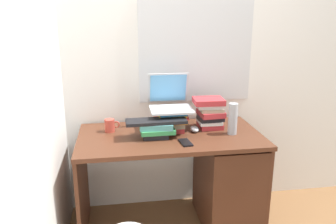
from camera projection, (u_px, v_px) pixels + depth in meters
name	position (u px, v px, depth m)	size (l,w,h in m)	color
wall_back	(163.00, 51.00, 2.64)	(6.00, 0.06, 2.60)	white
wall_left	(47.00, 59.00, 2.15)	(0.05, 6.00, 2.60)	silver
desk	(214.00, 176.00, 2.54)	(1.30, 0.69, 0.75)	#4C2819
book_stack_tall	(171.00, 120.00, 2.47)	(0.25, 0.19, 0.16)	#B22D33
book_stack_keyboard_riser	(156.00, 129.00, 2.36)	(0.24, 0.19, 0.11)	black
book_stack_side	(210.00, 112.00, 2.54)	(0.23, 0.21, 0.23)	#B22D33
laptop	(170.00, 100.00, 2.49)	(0.30, 0.31, 0.25)	#B7BABF
keyboard	(156.00, 121.00, 2.34)	(0.42, 0.14, 0.02)	black
computer_mouse	(194.00, 129.00, 2.48)	(0.06, 0.10, 0.04)	#A5A8AD
mug	(110.00, 125.00, 2.47)	(0.11, 0.07, 0.09)	#B23F33
water_bottle	(233.00, 119.00, 2.41)	(0.07, 0.07, 0.23)	#999EA5
cell_phone	(185.00, 142.00, 2.26)	(0.07, 0.14, 0.01)	black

